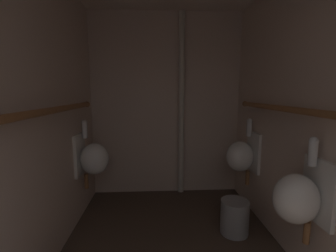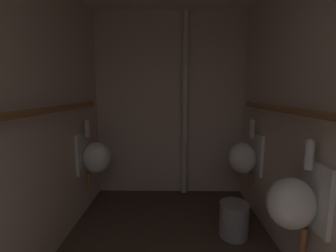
{
  "view_description": "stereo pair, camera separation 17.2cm",
  "coord_description": "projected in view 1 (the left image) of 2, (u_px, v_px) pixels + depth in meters",
  "views": [
    {
      "loc": [
        -0.14,
        0.23,
        1.36
      ],
      "look_at": [
        -0.01,
        2.58,
        1.01
      ],
      "focal_mm": 24.7,
      "sensor_mm": 36.0,
      "label": 1
    },
    {
      "loc": [
        0.03,
        0.23,
        1.36
      ],
      "look_at": [
        -0.01,
        2.58,
        1.01
      ],
      "focal_mm": 24.7,
      "sensor_mm": 36.0,
      "label": 2
    }
  ],
  "objects": [
    {
      "name": "urinal_left_mid",
      "position": [
        93.0,
        158.0,
        2.48
      ],
      "size": [
        0.32,
        0.3,
        0.76
      ],
      "color": "white"
    },
    {
      "name": "supply_pipe_left",
      "position": [
        22.0,
        116.0,
        1.32
      ],
      "size": [
        0.06,
        2.63,
        0.06
      ],
      "color": "#936038"
    },
    {
      "name": "wall_left",
      "position": [
        11.0,
        122.0,
        1.36
      ],
      "size": [
        0.06,
        3.39,
        2.36
      ],
      "primitive_type": "cube",
      "color": "beige",
      "rests_on": "ground"
    },
    {
      "name": "wall_back",
      "position": [
        166.0,
        106.0,
        3.06
      ],
      "size": [
        2.06,
        0.06,
        2.36
      ],
      "primitive_type": "cube",
      "color": "beige",
      "rests_on": "ground"
    },
    {
      "name": "standpipe_back_wall",
      "position": [
        181.0,
        106.0,
        2.97
      ],
      "size": [
        0.07,
        0.07,
        2.31
      ],
      "primitive_type": "cylinder",
      "color": "beige",
      "rests_on": "ground"
    },
    {
      "name": "wall_right",
      "position": [
        334.0,
        120.0,
        1.47
      ],
      "size": [
        0.06,
        3.39,
        2.36
      ],
      "primitive_type": "cube",
      "color": "beige",
      "rests_on": "ground"
    },
    {
      "name": "waste_bin",
      "position": [
        235.0,
        217.0,
        2.23
      ],
      "size": [
        0.27,
        0.27,
        0.33
      ],
      "primitive_type": "cylinder",
      "color": "gray",
      "rests_on": "ground"
    },
    {
      "name": "urinal_right_far",
      "position": [
        242.0,
        155.0,
        2.58
      ],
      "size": [
        0.32,
        0.3,
        0.76
      ],
      "color": "white"
    },
    {
      "name": "supply_pipe_right",
      "position": [
        322.0,
        114.0,
        1.45
      ],
      "size": [
        0.06,
        2.58,
        0.06
      ],
      "color": "#936038"
    },
    {
      "name": "urinal_right_mid",
      "position": [
        299.0,
        197.0,
        1.55
      ],
      "size": [
        0.32,
        0.3,
        0.76
      ],
      "color": "white"
    }
  ]
}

